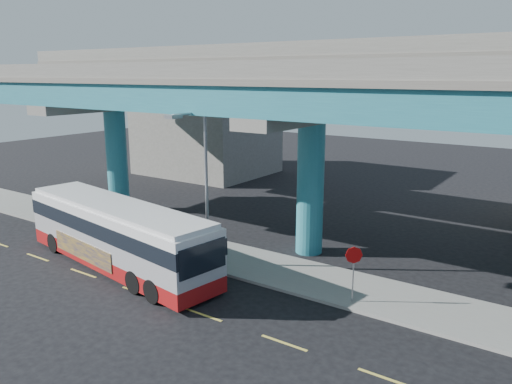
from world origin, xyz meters
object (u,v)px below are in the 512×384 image
Objects in this scene: transit_bus at (118,233)px; parked_car at (67,206)px; street_lamp at (199,167)px; stop_sign at (354,262)px.

transit_bus is 11.40m from parked_car.
street_lamp reaches higher than stop_sign.
stop_sign is at bearing -74.67° from parked_car.
parked_car is at bearing 161.00° from stop_sign.
transit_bus is 5.60m from street_lamp.
stop_sign is at bearing 22.11° from transit_bus.
parked_car is 22.47m from stop_sign.
parked_car is 0.48× the size of street_lamp.
street_lamp is at bearing 169.95° from stop_sign.
transit_bus is 5.40× the size of stop_sign.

